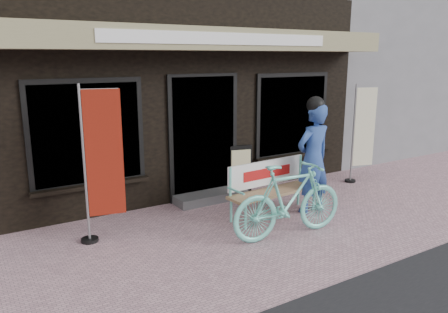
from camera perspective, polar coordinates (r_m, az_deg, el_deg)
ground at (r=6.38m, az=6.23°, el=-10.05°), size 70.00×70.00×0.00m
storefront at (r=10.26m, az=-11.21°, el=15.55°), size 7.00×6.77×6.00m
neighbor_right_near at (r=15.81m, az=19.11°, el=13.41°), size 10.00×7.00×5.60m
bench at (r=6.98m, az=6.15°, el=-3.57°), size 1.63×0.51×0.87m
person at (r=7.11m, az=11.57°, el=0.02°), size 0.67×0.47×1.88m
bicycle at (r=6.17m, az=8.49°, el=-5.66°), size 1.80×0.65×1.06m
nobori_red at (r=6.05m, az=-15.74°, el=-0.69°), size 0.64×0.28×2.15m
nobori_cream at (r=9.11m, az=17.61°, el=3.04°), size 0.58×0.29×1.96m
menu_stand at (r=8.14m, az=2.12°, el=-1.53°), size 0.45×0.20×0.88m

